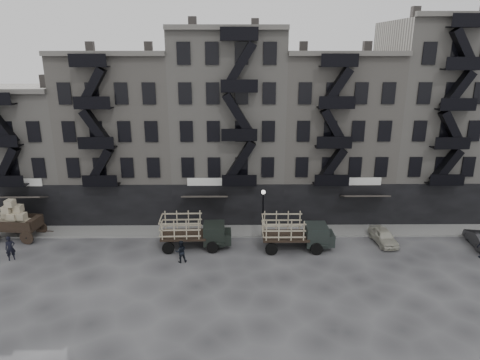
{
  "coord_description": "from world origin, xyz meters",
  "views": [
    {
      "loc": [
        0.72,
        -31.14,
        15.71
      ],
      "look_at": [
        1.06,
        4.0,
        4.73
      ],
      "focal_mm": 32.0,
      "sensor_mm": 36.0,
      "label": 1
    }
  ],
  "objects_px": {
    "car_far": "(480,239)",
    "pedestrian_mid": "(181,251)",
    "stake_truck_west": "(194,229)",
    "wagon": "(14,217)",
    "car_east": "(383,236)",
    "pedestrian_west": "(10,248)",
    "stake_truck_east": "(295,230)"
  },
  "relations": [
    {
      "from": "car_far",
      "to": "pedestrian_west",
      "type": "xyz_separation_m",
      "value": [
        -37.36,
        -2.07,
        0.36
      ]
    },
    {
      "from": "stake_truck_east",
      "to": "wagon",
      "type": "bearing_deg",
      "value": 174.64
    },
    {
      "from": "pedestrian_mid",
      "to": "car_east",
      "type": "bearing_deg",
      "value": 178.49
    },
    {
      "from": "car_far",
      "to": "pedestrian_mid",
      "type": "distance_m",
      "value": 24.38
    },
    {
      "from": "stake_truck_west",
      "to": "car_east",
      "type": "bearing_deg",
      "value": 0.91
    },
    {
      "from": "stake_truck_west",
      "to": "pedestrian_mid",
      "type": "relative_size",
      "value": 3.23
    },
    {
      "from": "wagon",
      "to": "stake_truck_west",
      "type": "bearing_deg",
      "value": -0.15
    },
    {
      "from": "pedestrian_mid",
      "to": "stake_truck_west",
      "type": "bearing_deg",
      "value": -119.09
    },
    {
      "from": "pedestrian_west",
      "to": "pedestrian_mid",
      "type": "xyz_separation_m",
      "value": [
        13.12,
        -0.49,
        -0.09
      ]
    },
    {
      "from": "wagon",
      "to": "stake_truck_west",
      "type": "relative_size",
      "value": 0.76
    },
    {
      "from": "stake_truck_west",
      "to": "stake_truck_east",
      "type": "distance_m",
      "value": 8.22
    },
    {
      "from": "stake_truck_east",
      "to": "pedestrian_mid",
      "type": "relative_size",
      "value": 3.26
    },
    {
      "from": "pedestrian_west",
      "to": "pedestrian_mid",
      "type": "relative_size",
      "value": 1.1
    },
    {
      "from": "car_east",
      "to": "stake_truck_east",
      "type": "bearing_deg",
      "value": -178.25
    },
    {
      "from": "wagon",
      "to": "car_east",
      "type": "height_order",
      "value": "wagon"
    },
    {
      "from": "stake_truck_west",
      "to": "pedestrian_mid",
      "type": "xyz_separation_m",
      "value": [
        -0.75,
        -2.48,
        -0.73
      ]
    },
    {
      "from": "wagon",
      "to": "pedestrian_west",
      "type": "relative_size",
      "value": 2.24
    },
    {
      "from": "car_far",
      "to": "wagon",
      "type": "bearing_deg",
      "value": 3.53
    },
    {
      "from": "pedestrian_west",
      "to": "pedestrian_mid",
      "type": "height_order",
      "value": "pedestrian_west"
    },
    {
      "from": "wagon",
      "to": "pedestrian_mid",
      "type": "height_order",
      "value": "wagon"
    },
    {
      "from": "car_far",
      "to": "pedestrian_mid",
      "type": "bearing_deg",
      "value": 12.27
    },
    {
      "from": "car_far",
      "to": "pedestrian_mid",
      "type": "height_order",
      "value": "pedestrian_mid"
    },
    {
      "from": "pedestrian_mid",
      "to": "pedestrian_west",
      "type": "bearing_deg",
      "value": -14.49
    },
    {
      "from": "stake_truck_west",
      "to": "car_far",
      "type": "bearing_deg",
      "value": -1.33
    },
    {
      "from": "car_east",
      "to": "pedestrian_west",
      "type": "xyz_separation_m",
      "value": [
        -29.6,
        -2.65,
        0.35
      ]
    },
    {
      "from": "stake_truck_east",
      "to": "pedestrian_west",
      "type": "bearing_deg",
      "value": -175.63
    },
    {
      "from": "car_east",
      "to": "pedestrian_west",
      "type": "height_order",
      "value": "pedestrian_west"
    },
    {
      "from": "car_east",
      "to": "pedestrian_mid",
      "type": "height_order",
      "value": "pedestrian_mid"
    },
    {
      "from": "car_east",
      "to": "pedestrian_west",
      "type": "distance_m",
      "value": 29.72
    },
    {
      "from": "stake_truck_west",
      "to": "car_east",
      "type": "height_order",
      "value": "stake_truck_west"
    },
    {
      "from": "stake_truck_east",
      "to": "pedestrian_west",
      "type": "relative_size",
      "value": 2.96
    },
    {
      "from": "stake_truck_east",
      "to": "stake_truck_west",
      "type": "bearing_deg",
      "value": 177.85
    }
  ]
}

